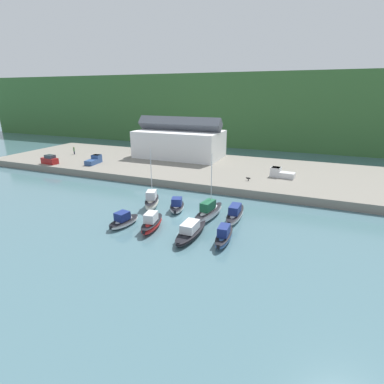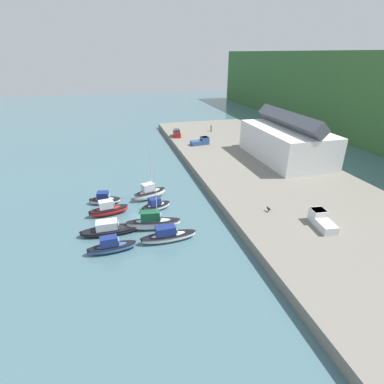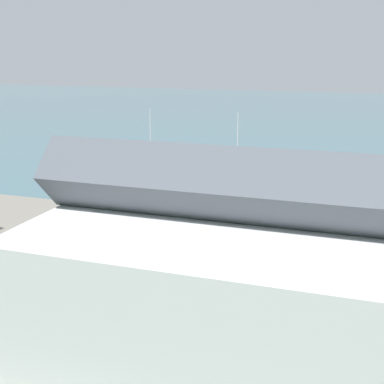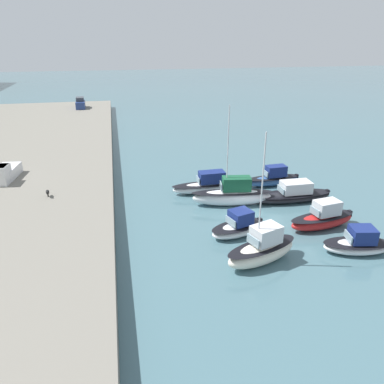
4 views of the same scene
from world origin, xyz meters
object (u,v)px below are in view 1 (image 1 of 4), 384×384
Objects in this scene: moored_boat_4 at (124,221)px; moored_boat_7 at (224,236)px; moored_boat_2 at (209,212)px; moored_boat_5 at (152,223)px; dog_on_quay at (248,178)px; moored_boat_0 at (152,201)px; pickup_truck_0 at (280,173)px; pickup_truck_1 at (94,160)px; moored_boat_1 at (177,206)px; person_on_quay at (74,150)px; parked_car_0 at (50,160)px; moored_boat_6 at (191,231)px; moored_boat_3 at (235,214)px.

moored_boat_7 is (14.28, 0.79, 0.05)m from moored_boat_4.
moored_boat_2 reaches higher than moored_boat_5.
moored_boat_2 is 10.93× the size of dog_on_quay.
moored_boat_0 is 27.62m from pickup_truck_0.
pickup_truck_1 is (-25.33, 16.98, 1.21)m from moored_boat_0.
moored_boat_1 is 2.48× the size of person_on_quay.
dog_on_quay is (37.40, -0.69, -0.36)m from pickup_truck_1.
pickup_truck_0 is 2.30× the size of person_on_quay.
moored_boat_2 is 54.05m from person_on_quay.
moored_boat_7 is at bearing 174.65° from dog_on_quay.
moored_boat_7 reaches higher than dog_on_quay.
parked_car_0 is at bearing 141.06° from moored_boat_0.
moored_boat_1 is at bearing 79.26° from moored_boat_5.
pickup_truck_1 is at bearing 161.35° from moored_boat_2.
dog_on_quay is (50.05, -7.61, -0.64)m from person_on_quay.
moored_boat_6 is at bearing -32.93° from person_on_quay.
dog_on_quay is (-1.52, 15.72, 1.13)m from moored_boat_3.
moored_boat_7 is (0.51, -7.42, -0.02)m from moored_boat_3.
moored_boat_1 is at bearing 126.96° from moored_boat_6.
moored_boat_5 is 1.46× the size of parked_car_0.
parked_car_0 reaches higher than moored_boat_3.
moored_boat_5 is 1.01× the size of moored_boat_7.
moored_boat_0 is 7.66m from moored_boat_4.
moored_boat_0 is 8.13m from moored_boat_5.
moored_boat_1 is at bearing -29.10° from person_on_quay.
person_on_quay reaches higher than moored_boat_3.
moored_boat_4 is 1.11× the size of pickup_truck_0.
pickup_truck_1 reaches higher than moored_boat_6.
moored_boat_5 is 43.64m from parked_car_0.
moored_boat_2 is 8.62m from moored_boat_5.
moored_boat_1 is 9.15m from moored_boat_6.
moored_boat_2 is 39.63m from pickup_truck_1.
moored_boat_5 is 2.98× the size of person_on_quay.
pickup_truck_1 is (-42.82, -4.37, 0.00)m from pickup_truck_0.
moored_boat_5 is (-9.60, -7.64, 0.08)m from moored_boat_3.
moored_boat_0 is at bearing 110.95° from moored_boat_5.
moored_boat_3 is (9.30, 0.19, 0.05)m from moored_boat_1.
pickup_truck_0 is (7.77, 28.35, 1.59)m from moored_boat_6.
moored_boat_0 is 11.98m from moored_boat_6.
moored_boat_2 reaches higher than moored_boat_1.
moored_boat_7 is (9.82, -7.23, 0.04)m from moored_boat_1.
pickup_truck_1 is at bearing 127.06° from moored_boat_0.
moored_boat_4 is 0.86× the size of moored_boat_7.
moored_boat_1 is 1.08× the size of pickup_truck_1.
moored_boat_1 is 0.68× the size of moored_boat_3.
moored_boat_0 is 1.26× the size of moored_boat_3.
pickup_truck_1 is (-29.62, 16.61, 1.55)m from moored_boat_1.
moored_boat_0 reaches higher than person_on_quay.
moored_boat_6 is at bearing 171.52° from pickup_truck_0.
pickup_truck_1 is at bearing 102.68° from pickup_truck_0.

